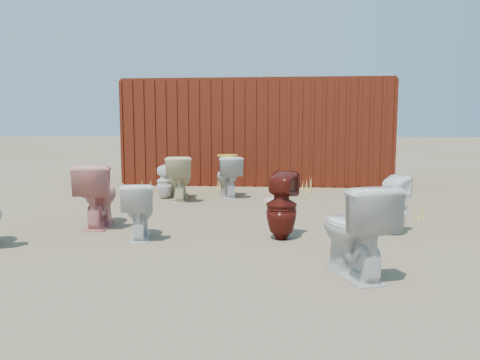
# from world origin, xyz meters

# --- Properties ---
(ground) EXTENTS (100.00, 100.00, 0.00)m
(ground) POSITION_xyz_m (0.00, 0.00, 0.00)
(ground) COLOR brown
(ground) RESTS_ON ground
(shipping_container) EXTENTS (6.00, 2.40, 2.40)m
(shipping_container) POSITION_xyz_m (0.00, 5.20, 1.20)
(shipping_container) COLOR #4B120C
(shipping_container) RESTS_ON ground
(toilet_front_pink) EXTENTS (0.60, 0.90, 0.85)m
(toilet_front_pink) POSITION_xyz_m (-1.83, -0.29, 0.43)
(toilet_front_pink) COLOR #E18882
(toilet_front_pink) RESTS_ON ground
(toilet_front_c) EXTENTS (0.53, 0.74, 0.68)m
(toilet_front_c) POSITION_xyz_m (-1.08, -0.89, 0.34)
(toilet_front_c) COLOR silver
(toilet_front_c) RESTS_ON ground
(toilet_front_maroon) EXTENTS (0.46, 0.46, 0.81)m
(toilet_front_maroon) POSITION_xyz_m (0.63, -0.76, 0.40)
(toilet_front_maroon) COLOR #51130D
(toilet_front_maroon) RESTS_ON ground
(toilet_front_e) EXTENTS (0.73, 0.94, 0.85)m
(toilet_front_e) POSITION_xyz_m (1.29, -2.08, 0.42)
(toilet_front_e) COLOR silver
(toilet_front_e) RESTS_ON ground
(toilet_back_a) EXTENTS (0.40, 0.40, 0.65)m
(toilet_back_a) POSITION_xyz_m (-1.56, 2.17, 0.32)
(toilet_back_a) COLOR white
(toilet_back_a) RESTS_ON ground
(toilet_back_beige_left) EXTENTS (0.63, 0.79, 0.70)m
(toilet_back_beige_left) POSITION_xyz_m (-1.44, 2.49, 0.35)
(toilet_back_beige_left) COLOR #CCB495
(toilet_back_beige_left) RESTS_ON ground
(toilet_back_beige_right) EXTENTS (0.60, 0.87, 0.82)m
(toilet_back_beige_right) POSITION_xyz_m (-1.23, 1.94, 0.41)
(toilet_back_beige_right) COLOR beige
(toilet_back_beige_right) RESTS_ON ground
(toilet_back_yellowlid) EXTENTS (0.67, 0.87, 0.78)m
(toilet_back_yellowlid) POSITION_xyz_m (-0.41, 2.46, 0.39)
(toilet_back_yellowlid) COLOR silver
(toilet_back_yellowlid) RESTS_ON ground
(toilet_back_e) EXTENTS (0.47, 0.47, 0.74)m
(toilet_back_e) POSITION_xyz_m (2.02, -0.36, 0.37)
(toilet_back_e) COLOR white
(toilet_back_e) RESTS_ON ground
(yellow_lid) EXTENTS (0.40, 0.50, 0.02)m
(yellow_lid) POSITION_xyz_m (-0.41, 2.46, 0.80)
(yellow_lid) COLOR gold
(yellow_lid) RESTS_ON toilet_back_yellowlid
(loose_tank) EXTENTS (0.51, 0.23, 0.35)m
(loose_tank) POSITION_xyz_m (1.90, 0.24, 0.17)
(loose_tank) COLOR silver
(loose_tank) RESTS_ON ground
(loose_lid_near) EXTENTS (0.39, 0.50, 0.02)m
(loose_lid_near) POSITION_xyz_m (0.47, 2.11, 0.01)
(loose_lid_near) COLOR beige
(loose_lid_near) RESTS_ON ground
(loose_lid_far) EXTENTS (0.53, 0.58, 0.02)m
(loose_lid_far) POSITION_xyz_m (-2.59, 3.50, 0.01)
(loose_lid_far) COLOR beige
(loose_lid_far) RESTS_ON ground
(weed_clump_a) EXTENTS (0.36, 0.36, 0.30)m
(weed_clump_a) POSITION_xyz_m (-2.01, 2.73, 0.15)
(weed_clump_a) COLOR gold
(weed_clump_a) RESTS_ON ground
(weed_clump_b) EXTENTS (0.32, 0.32, 0.25)m
(weed_clump_b) POSITION_xyz_m (0.48, 2.32, 0.12)
(weed_clump_b) COLOR gold
(weed_clump_b) RESTS_ON ground
(weed_clump_c) EXTENTS (0.36, 0.36, 0.29)m
(weed_clump_c) POSITION_xyz_m (2.47, 2.49, 0.14)
(weed_clump_c) COLOR gold
(weed_clump_c) RESTS_ON ground
(weed_clump_d) EXTENTS (0.30, 0.30, 0.27)m
(weed_clump_d) POSITION_xyz_m (-0.63, 3.31, 0.14)
(weed_clump_d) COLOR gold
(weed_clump_d) RESTS_ON ground
(weed_clump_e) EXTENTS (0.34, 0.34, 0.30)m
(weed_clump_e) POSITION_xyz_m (1.06, 3.32, 0.15)
(weed_clump_e) COLOR gold
(weed_clump_e) RESTS_ON ground
(weed_clump_f) EXTENTS (0.28, 0.28, 0.26)m
(weed_clump_f) POSITION_xyz_m (2.68, 0.64, 0.13)
(weed_clump_f) COLOR gold
(weed_clump_f) RESTS_ON ground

